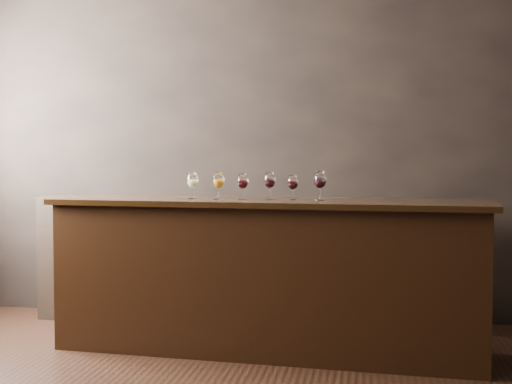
# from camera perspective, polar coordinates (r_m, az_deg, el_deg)

# --- Properties ---
(room_shell) EXTENTS (5.02, 4.52, 2.81)m
(room_shell) POSITION_cam_1_polar(r_m,az_deg,el_deg) (3.95, -11.12, 9.67)
(room_shell) COLOR black
(room_shell) RESTS_ON ground
(bar_counter) EXTENTS (2.92, 0.86, 1.01)m
(bar_counter) POSITION_cam_1_polar(r_m,az_deg,el_deg) (4.89, 0.92, -6.95)
(bar_counter) COLOR black
(bar_counter) RESTS_ON ground
(bar_top) EXTENTS (3.02, 0.94, 0.04)m
(bar_top) POSITION_cam_1_polar(r_m,az_deg,el_deg) (4.82, 0.93, -0.83)
(bar_top) COLOR black
(bar_top) RESTS_ON bar_counter
(back_bar_shelf) EXTENTS (2.79, 0.40, 1.00)m
(back_bar_shelf) POSITION_cam_1_polar(r_m,az_deg,el_deg) (5.81, -3.76, -5.38)
(back_bar_shelf) COLOR black
(back_bar_shelf) RESTS_ON ground
(glass_white) EXTENTS (0.08, 0.08, 0.18)m
(glass_white) POSITION_cam_1_polar(r_m,az_deg,el_deg) (4.92, -5.08, 0.90)
(glass_white) COLOR white
(glass_white) RESTS_ON bar_top
(glass_amber) EXTENTS (0.08, 0.08, 0.19)m
(glass_amber) POSITION_cam_1_polar(r_m,az_deg,el_deg) (4.87, -3.01, 0.91)
(glass_amber) COLOR white
(glass_amber) RESTS_ON bar_top
(glass_red_a) EXTENTS (0.08, 0.08, 0.18)m
(glass_red_a) POSITION_cam_1_polar(r_m,az_deg,el_deg) (4.84, -1.06, 0.83)
(glass_red_a) COLOR white
(glass_red_a) RESTS_ON bar_top
(glass_red_b) EXTENTS (0.08, 0.08, 0.19)m
(glass_red_b) POSITION_cam_1_polar(r_m,az_deg,el_deg) (4.85, 1.11, 0.91)
(glass_red_b) COLOR white
(glass_red_b) RESTS_ON bar_top
(glass_red_c) EXTENTS (0.07, 0.07, 0.17)m
(glass_red_c) POSITION_cam_1_polar(r_m,az_deg,el_deg) (4.81, 2.97, 0.74)
(glass_red_c) COLOR white
(glass_red_c) RESTS_ON bar_top
(glass_red_d) EXTENTS (0.08, 0.08, 0.20)m
(glass_red_d) POSITION_cam_1_polar(r_m,az_deg,el_deg) (4.74, 5.15, 0.94)
(glass_red_d) COLOR white
(glass_red_d) RESTS_ON bar_top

